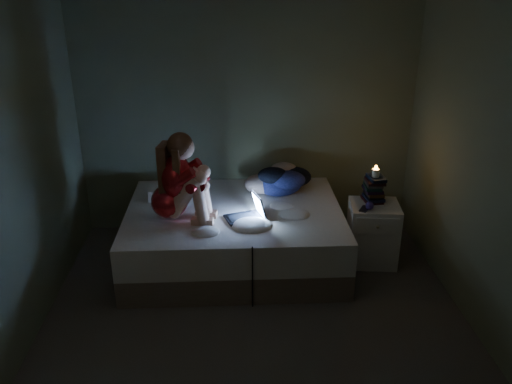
{
  "coord_description": "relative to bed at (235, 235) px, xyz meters",
  "views": [
    {
      "loc": [
        -0.18,
        -3.57,
        2.77
      ],
      "look_at": [
        0.05,
        1.0,
        0.8
      ],
      "focal_mm": 36.77,
      "sensor_mm": 36.0,
      "label": 1
    }
  ],
  "objects": [
    {
      "name": "floor",
      "position": [
        0.16,
        -1.1,
        -0.3
      ],
      "size": [
        3.6,
        3.8,
        0.02
      ],
      "primitive_type": "cube",
      "color": "#4E4946",
      "rests_on": "ground"
    },
    {
      "name": "wall_back",
      "position": [
        0.16,
        0.81,
        1.01
      ],
      "size": [
        3.6,
        0.02,
        2.6
      ],
      "primitive_type": "cube",
      "color": "#616A55",
      "rests_on": "ground"
    },
    {
      "name": "wall_front",
      "position": [
        0.16,
        -3.01,
        1.01
      ],
      "size": [
        3.6,
        0.02,
        2.6
      ],
      "primitive_type": "cube",
      "color": "#616A55",
      "rests_on": "ground"
    },
    {
      "name": "wall_left",
      "position": [
        -1.65,
        -1.1,
        1.01
      ],
      "size": [
        0.02,
        3.8,
        2.6
      ],
      "primitive_type": "cube",
      "color": "#616A55",
      "rests_on": "ground"
    },
    {
      "name": "wall_right",
      "position": [
        1.97,
        -1.1,
        1.01
      ],
      "size": [
        0.02,
        3.8,
        2.6
      ],
      "primitive_type": "cube",
      "color": "#616A55",
      "rests_on": "ground"
    },
    {
      "name": "bed",
      "position": [
        0.0,
        0.0,
        0.0
      ],
      "size": [
        2.1,
        1.58,
        0.58
      ],
      "primitive_type": null,
      "color": "beige",
      "rests_on": "ground"
    },
    {
      "name": "pillow",
      "position": [
        -0.66,
        0.33,
        0.35
      ],
      "size": [
        0.41,
        0.29,
        0.12
      ],
      "primitive_type": "cube",
      "color": "silver",
      "rests_on": "bed"
    },
    {
      "name": "woman",
      "position": [
        -0.6,
        -0.18,
        0.72
      ],
      "size": [
        0.58,
        0.43,
        0.85
      ],
      "primitive_type": null,
      "rotation": [
        0.0,
        0.0,
        -0.18
      ],
      "color": "maroon",
      "rests_on": "bed"
    },
    {
      "name": "laptop",
      "position": [
        0.09,
        -0.22,
        0.41
      ],
      "size": [
        0.41,
        0.34,
        0.25
      ],
      "primitive_type": null,
      "rotation": [
        0.0,
        0.0,
        0.31
      ],
      "color": "black",
      "rests_on": "bed"
    },
    {
      "name": "clothes_pile",
      "position": [
        0.47,
        0.39,
        0.44
      ],
      "size": [
        0.63,
        0.58,
        0.31
      ],
      "primitive_type": null,
      "rotation": [
        0.0,
        0.0,
        0.38
      ],
      "color": "#0E1B45",
      "rests_on": "bed"
    },
    {
      "name": "nightstand",
      "position": [
        1.38,
        -0.08,
        0.03
      ],
      "size": [
        0.52,
        0.47,
        0.63
      ],
      "primitive_type": "cube",
      "rotation": [
        0.0,
        0.0,
        -0.11
      ],
      "color": "silver",
      "rests_on": "ground"
    },
    {
      "name": "book_stack",
      "position": [
        1.38,
        0.01,
        0.48
      ],
      "size": [
        0.19,
        0.25,
        0.28
      ],
      "primitive_type": null,
      "color": "black",
      "rests_on": "nightstand"
    },
    {
      "name": "candle",
      "position": [
        1.38,
        0.01,
        0.66
      ],
      "size": [
        0.07,
        0.07,
        0.08
      ],
      "primitive_type": "cylinder",
      "color": "beige",
      "rests_on": "book_stack"
    },
    {
      "name": "phone",
      "position": [
        1.26,
        -0.2,
        0.35
      ],
      "size": [
        0.12,
        0.16,
        0.01
      ],
      "primitive_type": "cube",
      "rotation": [
        0.0,
        0.0,
        -0.41
      ],
      "color": "black",
      "rests_on": "nightstand"
    },
    {
      "name": "blue_orb",
      "position": [
        1.31,
        -0.2,
        0.38
      ],
      "size": [
        0.08,
        0.08,
        0.08
      ],
      "primitive_type": "sphere",
      "color": "navy",
      "rests_on": "nightstand"
    }
  ]
}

